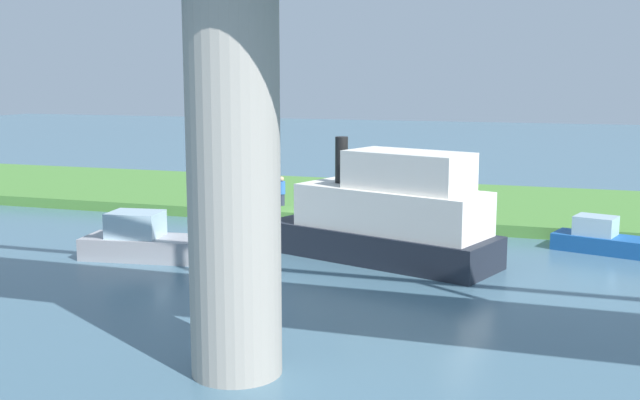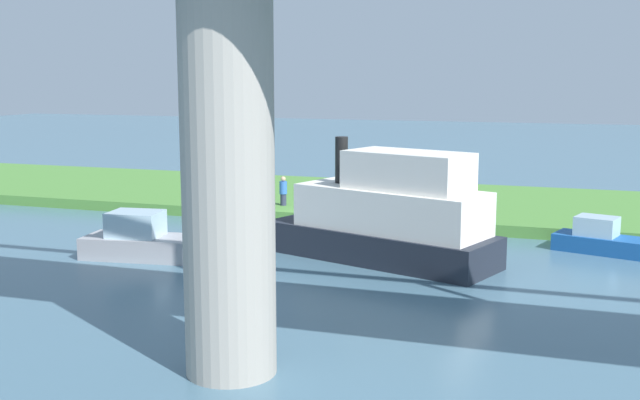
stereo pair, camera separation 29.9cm
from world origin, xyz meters
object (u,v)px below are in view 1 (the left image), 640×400
at_px(bridge_pylon, 233,168).
at_px(person_on_bank, 282,191).
at_px(pontoon_yellow, 387,216).
at_px(mooring_post, 473,205).
at_px(houseboat_blue, 149,242).
at_px(skiff_small, 606,240).

relative_size(bridge_pylon, person_on_bank, 6.69).
bearing_deg(bridge_pylon, pontoon_yellow, -93.72).
bearing_deg(person_on_bank, mooring_post, 179.65).
relative_size(person_on_bank, houseboat_blue, 0.26).
height_order(bridge_pylon, houseboat_blue, bridge_pylon).
distance_m(houseboat_blue, skiff_small, 17.06).
height_order(mooring_post, houseboat_blue, houseboat_blue).
bearing_deg(bridge_pylon, houseboat_blue, -50.22).
bearing_deg(person_on_bank, skiff_small, 166.76).
bearing_deg(mooring_post, pontoon_yellow, 73.27).
relative_size(mooring_post, skiff_small, 0.24).
distance_m(pontoon_yellow, houseboat_blue, 8.70).
relative_size(bridge_pylon, skiff_small, 2.16).
bearing_deg(person_on_bank, houseboat_blue, 81.32).
distance_m(person_on_bank, houseboat_blue, 9.77).
bearing_deg(houseboat_blue, bridge_pylon, 129.78).
xyz_separation_m(bridge_pylon, skiff_small, (-8.32, -15.33, -4.16)).
height_order(person_on_bank, pontoon_yellow, pontoon_yellow).
bearing_deg(houseboat_blue, mooring_post, -137.53).
relative_size(houseboat_blue, skiff_small, 1.24).
distance_m(mooring_post, pontoon_yellow, 7.54).
distance_m(person_on_bank, skiff_small, 14.82).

